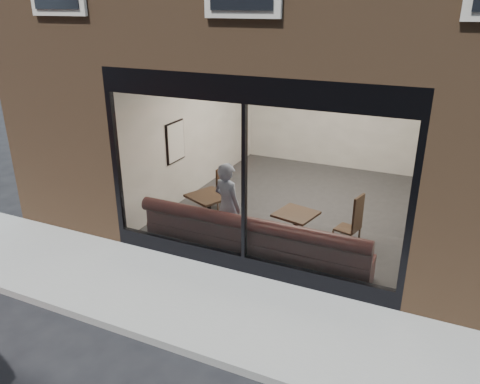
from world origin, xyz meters
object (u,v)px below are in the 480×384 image
at_px(cafe_table_right, 296,214).
at_px(cafe_chair_left, 215,197).
at_px(person, 227,207).
at_px(cafe_chair_right, 347,229).
at_px(banquette, 254,249).
at_px(cafe_table_left, 209,196).

xyz_separation_m(cafe_table_right, cafe_chair_left, (-2.22, 1.16, -0.50)).
height_order(person, cafe_table_right, person).
height_order(cafe_table_right, cafe_chair_right, cafe_table_right).
distance_m(banquette, person, 0.88).
bearing_deg(cafe_table_right, banquette, -132.32).
bearing_deg(cafe_table_right, cafe_table_left, 177.48).
height_order(cafe_table_left, cafe_table_right, cafe_table_left).
xyz_separation_m(cafe_chair_left, cafe_chair_right, (2.96, -0.35, 0.00)).
height_order(cafe_table_left, cafe_chair_right, cafe_table_left).
relative_size(cafe_table_right, cafe_chair_left, 1.42).
bearing_deg(cafe_chair_left, person, 127.28).
xyz_separation_m(banquette, cafe_table_right, (0.54, 0.59, 0.52)).
bearing_deg(cafe_table_left, cafe_table_right, -2.52).
relative_size(cafe_table_left, cafe_table_right, 1.08).
relative_size(banquette, cafe_table_right, 6.18).
xyz_separation_m(banquette, cafe_chair_right, (1.28, 1.40, 0.01)).
bearing_deg(cafe_chair_right, cafe_table_right, 61.70).
height_order(person, cafe_chair_left, person).
distance_m(person, cafe_chair_right, 2.30).
bearing_deg(cafe_table_right, person, -162.35).
distance_m(banquette, cafe_table_right, 0.95).
distance_m(person, cafe_chair_left, 1.95).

